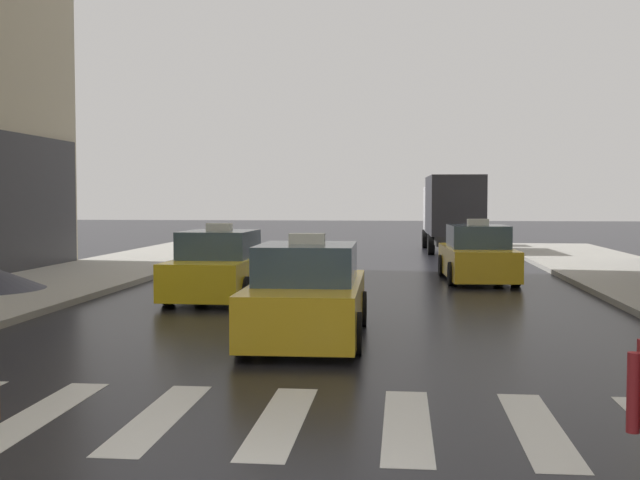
# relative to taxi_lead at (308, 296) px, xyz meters

# --- Properties ---
(crosswalk_markings) EXTENTS (11.30, 2.80, 0.01)m
(crosswalk_markings) POSITION_rel_taxi_lead_xyz_m (0.31, -4.95, -0.72)
(crosswalk_markings) COLOR silver
(crosswalk_markings) RESTS_ON ground
(taxi_lead) EXTENTS (1.99, 4.57, 1.80)m
(taxi_lead) POSITION_rel_taxi_lead_xyz_m (0.00, 0.00, 0.00)
(taxi_lead) COLOR gold
(taxi_lead) RESTS_ON ground
(taxi_second) EXTENTS (1.99, 4.57, 1.80)m
(taxi_second) POSITION_rel_taxi_lead_xyz_m (-2.74, 5.26, 0.00)
(taxi_second) COLOR yellow
(taxi_second) RESTS_ON ground
(taxi_third) EXTENTS (2.09, 4.61, 1.80)m
(taxi_third) POSITION_rel_taxi_lead_xyz_m (3.77, 9.85, 0.00)
(taxi_third) COLOR gold
(taxi_third) RESTS_ON ground
(box_truck) EXTENTS (2.41, 7.59, 3.35)m
(box_truck) POSITION_rel_taxi_lead_xyz_m (3.79, 21.97, 1.13)
(box_truck) COLOR #2D2D2D
(box_truck) RESTS_ON ground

